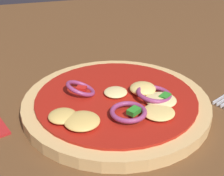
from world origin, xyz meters
name	(u,v)px	position (x,y,z in m)	size (l,w,h in m)	color
dining_table	(99,114)	(0.00, 0.00, 0.02)	(1.45, 1.03, 0.04)	brown
pizza	(117,104)	(0.02, -0.02, 0.05)	(0.23, 0.23, 0.03)	tan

